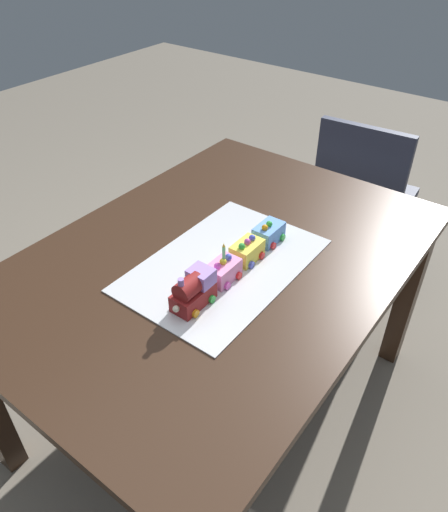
% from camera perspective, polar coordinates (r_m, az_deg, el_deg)
% --- Properties ---
extents(ground_plane, '(8.00, 8.00, 0.00)m').
position_cam_1_polar(ground_plane, '(2.02, -0.41, -16.79)').
color(ground_plane, gray).
extents(dining_table, '(1.40, 1.00, 0.74)m').
position_cam_1_polar(dining_table, '(1.55, -0.52, -2.94)').
color(dining_table, '#382316').
rests_on(dining_table, ground).
extents(chair, '(0.43, 0.43, 0.86)m').
position_cam_1_polar(chair, '(2.38, 15.91, 6.66)').
color(chair, '#2D3347').
rests_on(chair, ground).
extents(cake_board, '(0.60, 0.40, 0.00)m').
position_cam_1_polar(cake_board, '(1.44, 0.00, -1.01)').
color(cake_board, silver).
rests_on(cake_board, dining_table).
extents(cake_locomotive, '(0.14, 0.08, 0.12)m').
position_cam_1_polar(cake_locomotive, '(1.28, -3.61, -4.04)').
color(cake_locomotive, maroon).
rests_on(cake_locomotive, cake_board).
extents(cake_car_caboose_bubblegum, '(0.10, 0.08, 0.07)m').
position_cam_1_polar(cake_car_caboose_bubblegum, '(1.37, -0.11, -1.74)').
color(cake_car_caboose_bubblegum, pink).
rests_on(cake_car_caboose_bubblegum, cake_board).
extents(cake_car_gondola_lemon, '(0.10, 0.08, 0.07)m').
position_cam_1_polar(cake_car_gondola_lemon, '(1.44, 2.73, 0.62)').
color(cake_car_gondola_lemon, '#F4E04C').
rests_on(cake_car_gondola_lemon, cake_board).
extents(cake_car_hopper_sky_blue, '(0.10, 0.08, 0.07)m').
position_cam_1_polar(cake_car_hopper_sky_blue, '(1.52, 5.26, 2.71)').
color(cake_car_hopper_sky_blue, '#669EEA').
rests_on(cake_car_hopper_sky_blue, cake_board).
extents(birthday_candle, '(0.01, 0.01, 0.05)m').
position_cam_1_polar(birthday_candle, '(1.33, -0.03, 0.59)').
color(birthday_candle, '#66D872').
rests_on(birthday_candle, cake_car_caboose_bubblegum).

